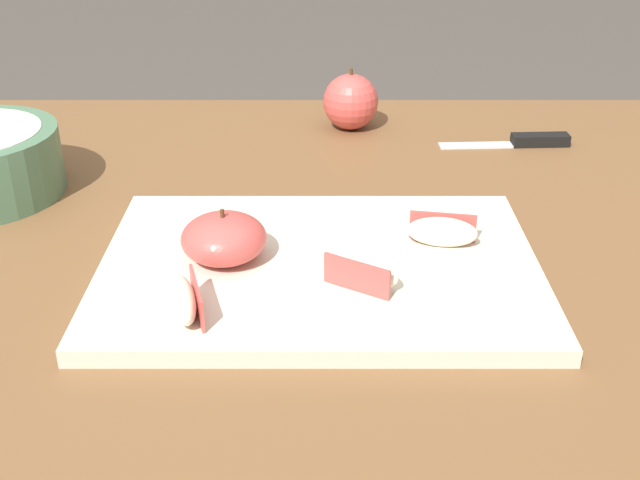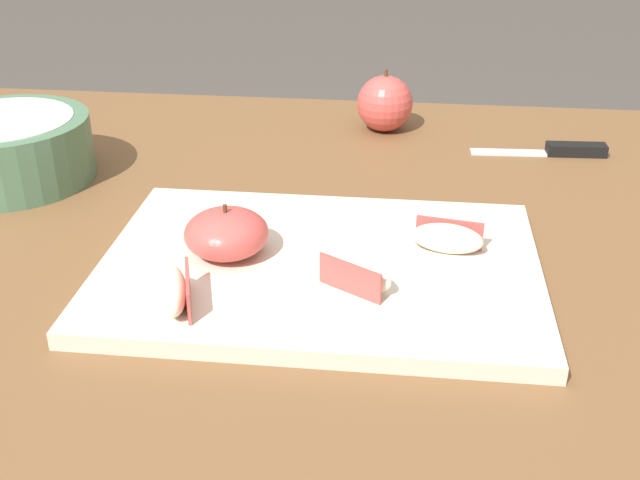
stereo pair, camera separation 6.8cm
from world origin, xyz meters
TOP-DOWN VIEW (x-y plane):
  - dining_table at (0.00, 0.00)m, footprint 1.31×0.81m
  - cutting_board at (0.07, -0.10)m, footprint 0.38×0.27m
  - apple_half_skin_up at (-0.01, -0.10)m, footprint 0.07×0.07m
  - apple_wedge_near_knife at (0.18, -0.07)m, footprint 0.07×0.03m
  - apple_wedge_back at (-0.03, -0.18)m, footprint 0.04×0.07m
  - apple_wedge_front at (0.10, -0.14)m, footprint 0.06×0.05m
  - paring_knife at (0.33, 0.22)m, footprint 0.16×0.03m
  - whole_apple_pink_lady at (0.11, 0.28)m, footprint 0.07×0.07m

SIDE VIEW (x-z plane):
  - dining_table at x=0.00m, z-range 0.26..0.98m
  - paring_knife at x=0.33m, z-range 0.72..0.74m
  - cutting_board at x=0.07m, z-range 0.72..0.74m
  - apple_wedge_near_knife at x=0.18m, z-range 0.74..0.77m
  - apple_wedge_back at x=-0.03m, z-range 0.74..0.77m
  - apple_wedge_front at x=0.10m, z-range 0.74..0.77m
  - apple_half_skin_up at x=-0.01m, z-range 0.73..0.78m
  - whole_apple_pink_lady at x=0.11m, z-range 0.72..0.80m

